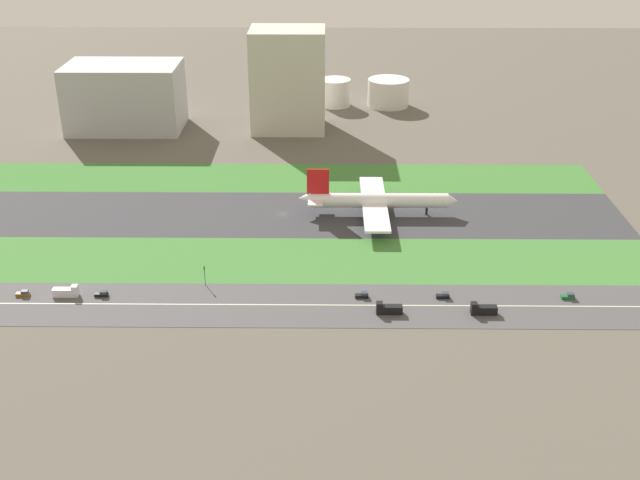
{
  "coord_description": "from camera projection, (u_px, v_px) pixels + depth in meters",
  "views": [
    {
      "loc": [
        18.41,
        -293.14,
        130.94
      ],
      "look_at": [
        15.88,
        -36.5,
        6.0
      ],
      "focal_mm": 43.79,
      "sensor_mm": 36.0,
      "label": 1
    }
  ],
  "objects": [
    {
      "name": "truck_1",
      "position": [
        483.0,
        310.0,
        249.57
      ],
      "size": [
        8.4,
        2.5,
        4.0
      ],
      "rotation": [
        0.0,
        0.0,
        3.14
      ],
      "color": "black",
      "rests_on": "highway"
    },
    {
      "name": "truck_2",
      "position": [
        388.0,
        309.0,
        249.84
      ],
      "size": [
        8.4,
        2.5,
        4.0
      ],
      "rotation": [
        0.0,
        0.0,
        3.14
      ],
      "color": "black",
      "rests_on": "highway"
    },
    {
      "name": "ground_plane",
      "position": [
        282.0,
        214.0,
        321.04
      ],
      "size": [
        800.0,
        800.0,
        0.0
      ],
      "primitive_type": "plane",
      "color": "#5B564C"
    },
    {
      "name": "airliner",
      "position": [
        375.0,
        201.0,
        317.97
      ],
      "size": [
        65.0,
        56.0,
        19.7
      ],
      "color": "white",
      "rests_on": "runway"
    },
    {
      "name": "grass_median_south",
      "position": [
        276.0,
        260.0,
        284.15
      ],
      "size": [
        280.0,
        36.0,
        0.1
      ],
      "primitive_type": "cube",
      "color": "#427F38",
      "rests_on": "ground_plane"
    },
    {
      "name": "traffic_light",
      "position": [
        205.0,
        274.0,
        265.41
      ],
      "size": [
        0.36,
        0.5,
        7.2
      ],
      "color": "#4C4C51",
      "rests_on": "highway"
    },
    {
      "name": "car_3",
      "position": [
        102.0,
        294.0,
        260.0
      ],
      "size": [
        4.4,
        1.8,
        2.0
      ],
      "color": "black",
      "rests_on": "highway"
    },
    {
      "name": "highway",
      "position": [
        271.0,
        305.0,
        255.38
      ],
      "size": [
        280.0,
        28.0,
        0.1
      ],
      "primitive_type": "cube",
      "color": "#4C4C4F",
      "rests_on": "ground_plane"
    },
    {
      "name": "fuel_tank_centre",
      "position": [
        388.0,
        93.0,
        460.03
      ],
      "size": [
        24.27,
        24.27,
        15.88
      ],
      "primitive_type": "cylinder",
      "color": "silver",
      "rests_on": "ground_plane"
    },
    {
      "name": "truck_0",
      "position": [
        66.0,
        292.0,
        259.77
      ],
      "size": [
        8.4,
        2.5,
        4.0
      ],
      "color": "silver",
      "rests_on": "highway"
    },
    {
      "name": "fuel_tank_west",
      "position": [
        335.0,
        92.0,
        460.33
      ],
      "size": [
        18.49,
        18.49,
        15.78
      ],
      "primitive_type": "cylinder",
      "color": "silver",
      "rests_on": "ground_plane"
    },
    {
      "name": "highway_centerline",
      "position": [
        271.0,
        305.0,
        255.36
      ],
      "size": [
        266.0,
        0.5,
        0.01
      ],
      "primitive_type": "cube",
      "color": "silver",
      "rests_on": "highway"
    },
    {
      "name": "hangar_building",
      "position": [
        288.0,
        80.0,
        411.85
      ],
      "size": [
        38.96,
        29.69,
        53.48
      ],
      "primitive_type": "cube",
      "color": "beige",
      "rests_on": "ground_plane"
    },
    {
      "name": "terminal_building",
      "position": [
        125.0,
        97.0,
        416.69
      ],
      "size": [
        59.9,
        36.27,
        34.89
      ],
      "primitive_type": "cube",
      "color": "#B2B2B7",
      "rests_on": "ground_plane"
    },
    {
      "name": "car_0",
      "position": [
        362.0,
        295.0,
        259.23
      ],
      "size": [
        4.4,
        1.8,
        2.0
      ],
      "color": "black",
      "rests_on": "highway"
    },
    {
      "name": "runway",
      "position": [
        282.0,
        214.0,
        321.01
      ],
      "size": [
        280.0,
        46.0,
        0.1
      ],
      "primitive_type": "cube",
      "color": "#38383D",
      "rests_on": "ground_plane"
    },
    {
      "name": "car_1",
      "position": [
        443.0,
        296.0,
        258.99
      ],
      "size": [
        4.4,
        1.8,
        2.0
      ],
      "color": "black",
      "rests_on": "highway"
    },
    {
      "name": "car_4",
      "position": [
        23.0,
        294.0,
        260.23
      ],
      "size": [
        4.4,
        1.8,
        2.0
      ],
      "color": "brown",
      "rests_on": "highway"
    },
    {
      "name": "car_2",
      "position": [
        568.0,
        296.0,
        258.62
      ],
      "size": [
        4.4,
        1.8,
        2.0
      ],
      "color": "#19662D",
      "rests_on": "highway"
    },
    {
      "name": "grass_median_north",
      "position": [
        287.0,
        178.0,
        357.88
      ],
      "size": [
        280.0,
        36.0,
        0.1
      ],
      "primitive_type": "cube",
      "color": "#3D7A33",
      "rests_on": "ground_plane"
    }
  ]
}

